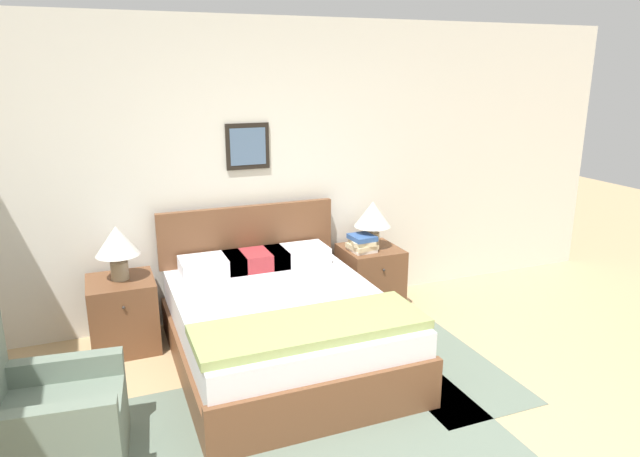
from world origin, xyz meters
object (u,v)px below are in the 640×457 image
nightstand_near_window (123,314)px  table_lamp_by_door (373,216)px  bed (281,325)px  armchair (44,425)px  nightstand_by_door (370,277)px  table_lamp_near_window (117,243)px

nightstand_near_window → table_lamp_by_door: 2.29m
bed → nightstand_near_window: bearing=147.9°
armchair → nightstand_by_door: bearing=123.1°
bed → nightstand_near_window: bed is taller
table_lamp_near_window → table_lamp_by_door: (2.21, 0.00, 0.00)m
nightstand_by_door → table_lamp_by_door: 0.59m
armchair → nightstand_near_window: bearing=166.1°
armchair → table_lamp_by_door: 3.11m
nightstand_near_window → table_lamp_by_door: size_ratio=1.34×
bed → table_lamp_near_window: 1.42m
bed → armchair: bearing=-156.8°
nightstand_by_door → nightstand_near_window: bearing=180.0°
bed → nightstand_by_door: size_ratio=3.33×
nightstand_near_window → table_lamp_near_window: 0.59m
nightstand_by_door → table_lamp_near_window: bearing=179.7°
table_lamp_by_door → table_lamp_near_window: bearing=180.0°
armchair → nightstand_by_door: 3.03m
armchair → table_lamp_near_window: table_lamp_near_window is taller
bed → table_lamp_by_door: bearing=32.2°
nightstand_near_window → table_lamp_near_window: table_lamp_near_window is taller
table_lamp_by_door → armchair: bearing=-152.9°
table_lamp_by_door → bed: bearing=-147.8°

